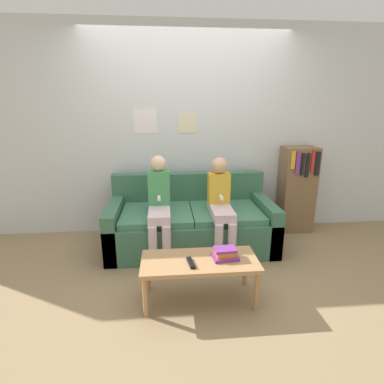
% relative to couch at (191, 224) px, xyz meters
% --- Properties ---
extents(ground_plane, '(10.00, 10.00, 0.00)m').
position_rel_couch_xyz_m(ground_plane, '(0.00, -0.58, -0.27)').
color(ground_plane, '#937A56').
extents(wall_back, '(8.00, 0.06, 2.60)m').
position_rel_couch_xyz_m(wall_back, '(-0.00, 0.55, 1.03)').
color(wall_back, silver).
rests_on(wall_back, ground_plane).
extents(couch, '(1.90, 0.92, 0.81)m').
position_rel_couch_xyz_m(couch, '(0.00, 0.00, 0.00)').
color(couch, '#38664C').
rests_on(couch, ground_plane).
extents(coffee_table, '(0.98, 0.44, 0.38)m').
position_rel_couch_xyz_m(coffee_table, '(-0.02, -1.07, 0.06)').
color(coffee_table, '#AD7F51').
rests_on(coffee_table, ground_plane).
extents(person_left, '(0.24, 0.61, 1.11)m').
position_rel_couch_xyz_m(person_left, '(-0.36, -0.21, 0.34)').
color(person_left, silver).
rests_on(person_left, ground_plane).
extents(person_right, '(0.24, 0.61, 1.07)m').
position_rel_couch_xyz_m(person_right, '(0.31, -0.21, 0.33)').
color(person_right, silver).
rests_on(person_right, ground_plane).
extents(tv_remote, '(0.06, 0.17, 0.02)m').
position_rel_couch_xyz_m(tv_remote, '(-0.10, -1.13, 0.12)').
color(tv_remote, black).
rests_on(tv_remote, coffee_table).
extents(book_stack, '(0.23, 0.18, 0.09)m').
position_rel_couch_xyz_m(book_stack, '(0.20, -1.06, 0.15)').
color(book_stack, '#7A3389').
rests_on(book_stack, coffee_table).
extents(bookshelf, '(0.42, 0.33, 1.12)m').
position_rel_couch_xyz_m(bookshelf, '(1.43, 0.34, 0.29)').
color(bookshelf, brown).
rests_on(bookshelf, ground_plane).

